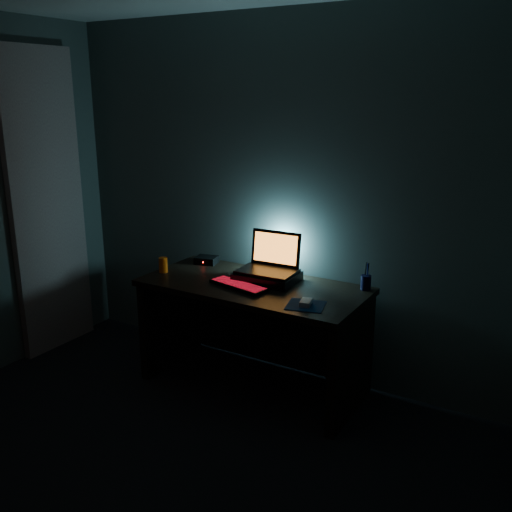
{
  "coord_description": "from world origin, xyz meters",
  "views": [
    {
      "loc": [
        1.84,
        -1.45,
        1.98
      ],
      "look_at": [
        0.05,
        1.57,
        0.96
      ],
      "focal_mm": 40.0,
      "sensor_mm": 36.0,
      "label": 1
    }
  ],
  "objects_px": {
    "pen_cup": "(366,283)",
    "juice_glass": "(163,265)",
    "laptop": "(271,262)",
    "mouse": "(306,303)",
    "router": "(206,260)",
    "keyboard": "(239,286)"
  },
  "relations": [
    {
      "from": "juice_glass",
      "to": "router",
      "type": "xyz_separation_m",
      "value": [
        0.14,
        0.33,
        -0.03
      ]
    },
    {
      "from": "laptop",
      "to": "keyboard",
      "type": "relative_size",
      "value": 0.9
    },
    {
      "from": "laptop",
      "to": "mouse",
      "type": "height_order",
      "value": "laptop"
    },
    {
      "from": "laptop",
      "to": "juice_glass",
      "type": "distance_m",
      "value": 0.77
    },
    {
      "from": "keyboard",
      "to": "pen_cup",
      "type": "xyz_separation_m",
      "value": [
        0.73,
        0.38,
        0.03
      ]
    },
    {
      "from": "laptop",
      "to": "keyboard",
      "type": "height_order",
      "value": "laptop"
    },
    {
      "from": "pen_cup",
      "to": "juice_glass",
      "type": "xyz_separation_m",
      "value": [
        -1.36,
        -0.38,
        0.01
      ]
    },
    {
      "from": "keyboard",
      "to": "router",
      "type": "height_order",
      "value": "router"
    },
    {
      "from": "laptop",
      "to": "keyboard",
      "type": "xyz_separation_m",
      "value": [
        -0.09,
        -0.26,
        -0.11
      ]
    },
    {
      "from": "laptop",
      "to": "router",
      "type": "relative_size",
      "value": 2.2
    },
    {
      "from": "laptop",
      "to": "router",
      "type": "bearing_deg",
      "value": 169.82
    },
    {
      "from": "laptop",
      "to": "keyboard",
      "type": "bearing_deg",
      "value": -112.64
    },
    {
      "from": "laptop",
      "to": "juice_glass",
      "type": "relative_size",
      "value": 3.7
    },
    {
      "from": "pen_cup",
      "to": "juice_glass",
      "type": "bearing_deg",
      "value": -164.54
    },
    {
      "from": "mouse",
      "to": "router",
      "type": "bearing_deg",
      "value": 144.08
    },
    {
      "from": "pen_cup",
      "to": "router",
      "type": "relative_size",
      "value": 0.53
    },
    {
      "from": "laptop",
      "to": "mouse",
      "type": "bearing_deg",
      "value": -40.96
    },
    {
      "from": "mouse",
      "to": "laptop",
      "type": "bearing_deg",
      "value": 128.01
    },
    {
      "from": "mouse",
      "to": "pen_cup",
      "type": "xyz_separation_m",
      "value": [
        0.21,
        0.46,
        0.03
      ]
    },
    {
      "from": "router",
      "to": "laptop",
      "type": "bearing_deg",
      "value": -20.31
    },
    {
      "from": "laptop",
      "to": "juice_glass",
      "type": "xyz_separation_m",
      "value": [
        -0.72,
        -0.25,
        -0.07
      ]
    },
    {
      "from": "juice_glass",
      "to": "router",
      "type": "height_order",
      "value": "juice_glass"
    }
  ]
}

